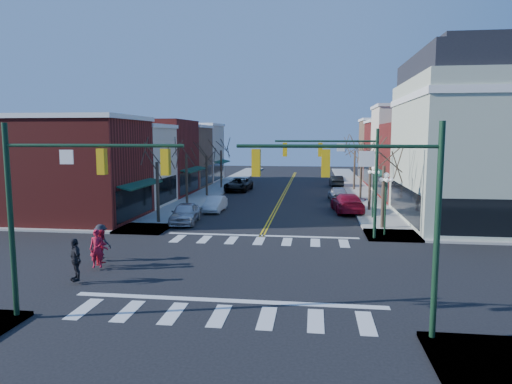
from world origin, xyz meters
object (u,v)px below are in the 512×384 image
(lamppost_corner, at_px, (386,193))
(pedestrian_dark_b, at_px, (101,241))
(car_left_far, at_px, (239,185))
(pedestrian_dark_a, at_px, (75,260))
(pedestrian_red_b, at_px, (102,247))
(victorian_corner, at_px, (487,137))
(car_right_far, at_px, (336,181))
(pedestrian_red_a, at_px, (97,249))
(car_right_mid, at_px, (338,193))
(lamppost_midblock, at_px, (373,183))
(car_right_near, at_px, (347,203))
(car_left_mid, at_px, (215,204))
(car_left_near, at_px, (185,213))

(lamppost_corner, distance_m, pedestrian_dark_b, 18.09)
(car_left_far, bearing_deg, pedestrian_dark_a, -88.74)
(pedestrian_red_b, bearing_deg, victorian_corner, -62.03)
(car_right_far, xyz_separation_m, pedestrian_dark_a, (-13.70, -42.45, 0.39))
(pedestrian_red_a, bearing_deg, car_right_far, 57.37)
(victorian_corner, distance_m, pedestrian_dark_b, 28.70)
(pedestrian_dark_b, bearing_deg, car_right_far, -94.46)
(pedestrian_dark_b, bearing_deg, pedestrian_red_b, 134.78)
(car_right_far, bearing_deg, car_left_far, 25.18)
(pedestrian_red_b, bearing_deg, car_right_mid, -31.26)
(lamppost_midblock, xyz_separation_m, pedestrian_dark_b, (-16.09, -14.57, -1.88))
(car_left_far, height_order, car_right_mid, car_left_far)
(car_right_near, bearing_deg, car_left_mid, -0.55)
(car_left_near, height_order, pedestrian_dark_a, pedestrian_dark_a)
(car_left_near, relative_size, car_right_near, 0.80)
(car_right_mid, distance_m, pedestrian_dark_b, 28.78)
(victorian_corner, xyz_separation_m, car_right_mid, (-10.53, 11.16, -5.90))
(pedestrian_dark_a, relative_size, pedestrian_dark_b, 1.05)
(car_right_near, bearing_deg, victorian_corner, 153.97)
(victorian_corner, bearing_deg, car_left_far, 141.07)
(lamppost_midblock, bearing_deg, car_right_far, 94.27)
(victorian_corner, height_order, pedestrian_red_b, victorian_corner)
(lamppost_corner, relative_size, car_right_near, 0.74)
(car_left_mid, distance_m, pedestrian_red_b, 17.93)
(pedestrian_dark_a, bearing_deg, lamppost_corner, 81.45)
(car_right_near, distance_m, car_right_mid, 7.43)
(pedestrian_red_a, bearing_deg, car_right_near, 40.97)
(lamppost_corner, distance_m, lamppost_midblock, 6.50)
(car_right_near, relative_size, pedestrian_dark_b, 3.11)
(car_left_mid, distance_m, car_right_far, 24.87)
(car_left_far, xyz_separation_m, pedestrian_dark_b, (-2.17, -32.01, 0.28))
(car_left_far, relative_size, pedestrian_dark_a, 2.97)
(car_left_mid, relative_size, car_left_far, 0.71)
(car_left_near, xyz_separation_m, pedestrian_dark_b, (-1.49, -10.98, 0.29))
(car_left_mid, distance_m, pedestrian_dark_b, 16.95)
(car_left_near, bearing_deg, car_right_near, 22.94)
(car_right_near, distance_m, pedestrian_dark_b, 22.83)
(car_left_near, height_order, car_right_near, car_right_near)
(car_left_mid, bearing_deg, pedestrian_dark_a, -94.42)
(car_right_far, height_order, pedestrian_red_b, pedestrian_red_b)
(car_right_far, distance_m, pedestrian_dark_a, 44.61)
(car_right_mid, height_order, pedestrian_red_a, pedestrian_red_a)
(car_right_near, bearing_deg, pedestrian_red_a, 49.13)
(victorian_corner, xyz_separation_m, car_right_near, (-10.10, 3.74, -5.81))
(pedestrian_red_b, xyz_separation_m, pedestrian_dark_a, (0.00, -2.68, 0.07))
(car_right_far, bearing_deg, pedestrian_dark_a, 68.39)
(victorian_corner, distance_m, car_right_mid, 16.44)
(car_right_near, distance_m, car_right_far, 20.90)
(victorian_corner, bearing_deg, car_left_near, -172.33)
(car_left_near, distance_m, car_right_mid, 18.86)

